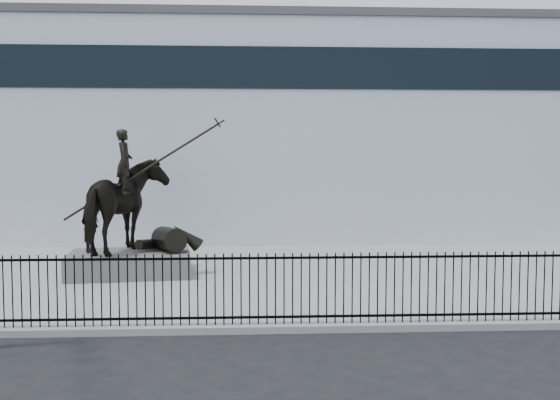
{
  "coord_description": "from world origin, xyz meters",
  "views": [
    {
      "loc": [
        -1.55,
        -12.26,
        3.71
      ],
      "look_at": [
        -0.57,
        6.0,
        2.43
      ],
      "focal_mm": 42.0,
      "sensor_mm": 36.0,
      "label": 1
    }
  ],
  "objects": [
    {
      "name": "ground",
      "position": [
        0.0,
        0.0,
        0.0
      ],
      "size": [
        120.0,
        120.0,
        0.0
      ],
      "primitive_type": "plane",
      "color": "black",
      "rests_on": "ground"
    },
    {
      "name": "plaza",
      "position": [
        0.0,
        7.0,
        0.07
      ],
      "size": [
        30.0,
        12.0,
        0.15
      ],
      "primitive_type": "cube",
      "color": "gray",
      "rests_on": "ground"
    },
    {
      "name": "building",
      "position": [
        0.0,
        20.0,
        4.5
      ],
      "size": [
        44.0,
        14.0,
        9.0
      ],
      "primitive_type": "cube",
      "color": "white",
      "rests_on": "ground"
    },
    {
      "name": "picket_fence",
      "position": [
        0.0,
        1.25,
        0.9
      ],
      "size": [
        22.1,
        0.1,
        1.5
      ],
      "color": "black",
      "rests_on": "plaza"
    },
    {
      "name": "statue_plinth",
      "position": [
        -4.96,
        7.14,
        0.48
      ],
      "size": [
        3.76,
        2.79,
        0.66
      ],
      "primitive_type": "cube",
      "rotation": [
        0.0,
        0.0,
        0.11
      ],
      "color": "#595651",
      "rests_on": "plaza"
    },
    {
      "name": "equestrian_statue",
      "position": [
        -4.9,
        7.15,
        2.19
      ],
      "size": [
        4.48,
        3.02,
        3.82
      ],
      "rotation": [
        0.0,
        0.0,
        0.11
      ],
      "color": "black",
      "rests_on": "statue_plinth"
    }
  ]
}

